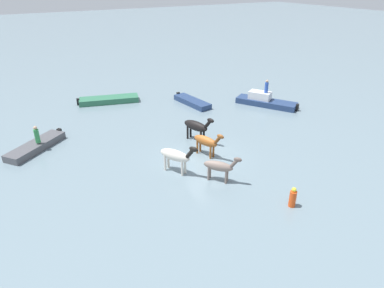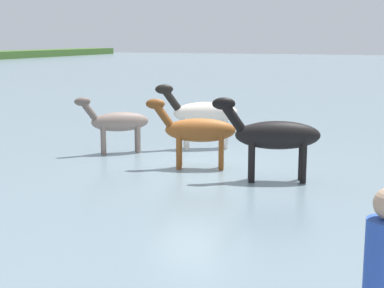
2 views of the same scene
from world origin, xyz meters
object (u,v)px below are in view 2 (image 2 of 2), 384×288
object	(u,v)px
horse_mid_herd	(118,122)
horse_lead	(203,113)
horse_gray_outer	(197,130)
horse_rear_stallion	(274,136)

from	to	relation	value
horse_mid_herd	horse_lead	bearing A→B (deg)	-179.79
horse_gray_outer	horse_mid_herd	distance (m)	3.14
horse_rear_stallion	horse_mid_herd	xyz separation A→B (m)	(1.62, 5.20, -0.18)
horse_gray_outer	horse_lead	world-z (taller)	horse_lead
horse_gray_outer	horse_lead	bearing A→B (deg)	-90.27
horse_gray_outer	horse_lead	size ratio (longest dim) A/B	0.96
horse_rear_stallion	horse_mid_herd	bearing A→B (deg)	-36.55
horse_gray_outer	horse_mid_herd	xyz separation A→B (m)	(1.01, 2.97, -0.07)
horse_lead	horse_mid_herd	xyz separation A→B (m)	(-1.68, 2.11, -0.17)
horse_gray_outer	horse_rear_stallion	distance (m)	2.31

